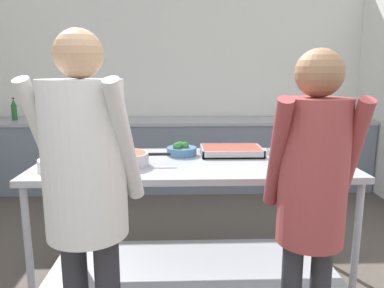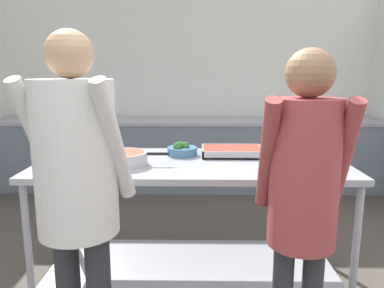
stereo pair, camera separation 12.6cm
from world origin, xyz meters
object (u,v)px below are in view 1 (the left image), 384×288
at_px(serving_tray_vegetables, 303,157).
at_px(sauce_pan, 125,159).
at_px(plate_stack, 59,164).
at_px(water_bottle, 14,110).
at_px(guest_serving_right, 85,177).
at_px(serving_tray_roast, 231,151).
at_px(broccoli_bowl, 181,150).
at_px(guest_serving_left, 312,184).

bearing_deg(serving_tray_vegetables, sauce_pan, -174.66).
bearing_deg(plate_stack, water_bottle, 118.15).
bearing_deg(guest_serving_right, sauce_pan, 84.57).
bearing_deg(serving_tray_roast, serving_tray_vegetables, -23.17).
bearing_deg(broccoli_bowl, serving_tray_roast, 3.03).
xyz_separation_m(broccoli_bowl, serving_tray_roast, (0.36, 0.02, -0.01)).
height_order(broccoli_bowl, guest_serving_left, guest_serving_left).
height_order(broccoli_bowl, serving_tray_vegetables, broccoli_bowl).
xyz_separation_m(plate_stack, serving_tray_roast, (1.12, 0.40, -0.01)).
distance_m(plate_stack, sauce_pan, 0.40).
relative_size(sauce_pan, serving_tray_vegetables, 1.08).
bearing_deg(guest_serving_left, serving_tray_vegetables, 74.25).
relative_size(plate_stack, guest_serving_left, 0.17).
distance_m(serving_tray_roast, guest_serving_left, 1.09).
bearing_deg(guest_serving_left, guest_serving_right, 178.60).
xyz_separation_m(broccoli_bowl, serving_tray_vegetables, (0.83, -0.18, -0.01)).
height_order(plate_stack, sauce_pan, sauce_pan).
bearing_deg(water_bottle, sauce_pan, -54.22).
height_order(sauce_pan, guest_serving_right, guest_serving_right).
distance_m(broccoli_bowl, water_bottle, 2.93).
distance_m(serving_tray_vegetables, guest_serving_right, 1.52).
height_order(serving_tray_roast, guest_serving_left, guest_serving_left).
xyz_separation_m(serving_tray_roast, guest_serving_left, (0.22, -1.06, 0.08)).
height_order(serving_tray_roast, serving_tray_vegetables, same).
height_order(serving_tray_vegetables, guest_serving_left, guest_serving_left).
height_order(broccoli_bowl, serving_tray_roast, broccoli_bowl).
height_order(broccoli_bowl, guest_serving_right, guest_serving_right).
height_order(guest_serving_right, water_bottle, guest_serving_right).
xyz_separation_m(sauce_pan, serving_tray_roast, (0.73, 0.31, -0.02)).
bearing_deg(serving_tray_vegetables, serving_tray_roast, 156.83).
bearing_deg(guest_serving_right, plate_stack, 116.69).
bearing_deg(serving_tray_roast, guest_serving_left, -78.39).
height_order(plate_stack, guest_serving_left, guest_serving_left).
distance_m(sauce_pan, guest_serving_left, 1.21).
xyz_separation_m(broccoli_bowl, guest_serving_right, (-0.43, -1.02, 0.10)).
xyz_separation_m(serving_tray_vegetables, guest_serving_right, (-1.26, -0.84, 0.11)).
bearing_deg(serving_tray_vegetables, water_bottle, 142.12).
distance_m(serving_tray_vegetables, water_bottle, 3.67).
bearing_deg(serving_tray_vegetables, broccoli_bowl, 167.81).
relative_size(plate_stack, guest_serving_right, 0.16).
bearing_deg(broccoli_bowl, guest_serving_right, -113.04).
distance_m(guest_serving_right, water_bottle, 3.50).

